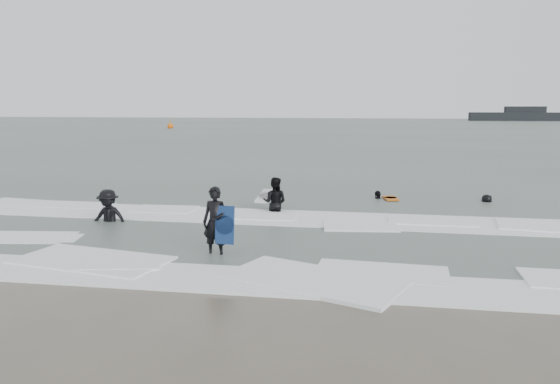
% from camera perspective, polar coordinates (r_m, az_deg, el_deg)
% --- Properties ---
extents(ground, '(320.00, 320.00, 0.00)m').
position_cam_1_polar(ground, '(12.66, -4.23, -8.41)').
color(ground, brown).
rests_on(ground, ground).
extents(sea, '(320.00, 320.00, 0.00)m').
position_cam_1_polar(sea, '(91.80, 8.73, 6.54)').
color(sea, '#47544C').
rests_on(sea, ground).
extents(surfer_centre, '(0.72, 0.52, 1.81)m').
position_cam_1_polar(surfer_centre, '(14.04, -6.72, -6.70)').
color(surfer_centre, black).
rests_on(surfer_centre, ground).
extents(surfer_wading, '(0.92, 0.73, 1.83)m').
position_cam_1_polar(surfer_wading, '(19.53, -0.56, -2.18)').
color(surfer_wading, black).
rests_on(surfer_wading, ground).
extents(surfer_breaker, '(1.29, 0.77, 1.97)m').
position_cam_1_polar(surfer_breaker, '(18.64, -17.45, -3.14)').
color(surfer_breaker, black).
rests_on(surfer_breaker, ground).
extents(surfer_right_near, '(0.75, 0.96, 1.53)m').
position_cam_1_polar(surfer_right_near, '(22.59, 10.20, -0.80)').
color(surfer_right_near, black).
rests_on(surfer_right_near, ground).
extents(surfer_right_far, '(0.87, 0.78, 1.49)m').
position_cam_1_polar(surfer_right_far, '(22.95, 20.78, -1.10)').
color(surfer_right_far, black).
rests_on(surfer_right_far, ground).
extents(surf_foam, '(30.03, 9.06, 0.09)m').
position_cam_1_polar(surf_foam, '(16.12, -0.86, -4.43)').
color(surf_foam, white).
rests_on(surf_foam, ground).
extents(bodyboards, '(5.18, 9.92, 1.25)m').
position_cam_1_polar(bodyboards, '(18.52, 2.73, -1.24)').
color(bodyboards, '#10244E').
rests_on(bodyboards, ground).
extents(buoy, '(1.00, 1.00, 1.65)m').
position_cam_1_polar(buoy, '(95.35, -11.39, 6.77)').
color(buoy, '#DB5509').
rests_on(buoy, ground).
extents(vessel_horizon, '(27.07, 4.83, 3.67)m').
position_cam_1_polar(vessel_horizon, '(155.04, 24.20, 7.29)').
color(vessel_horizon, black).
rests_on(vessel_horizon, ground).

